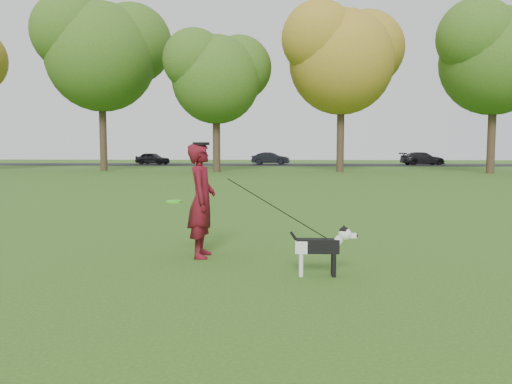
# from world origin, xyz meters

# --- Properties ---
(ground) EXTENTS (120.00, 120.00, 0.00)m
(ground) POSITION_xyz_m (0.00, 0.00, 0.00)
(ground) COLOR #285116
(ground) RESTS_ON ground
(road) EXTENTS (120.00, 7.00, 0.02)m
(road) POSITION_xyz_m (0.00, 40.00, 0.01)
(road) COLOR black
(road) RESTS_ON ground
(man) EXTENTS (0.39, 0.59, 1.61)m
(man) POSITION_xyz_m (-0.66, 0.43, 0.80)
(man) COLOR #580C13
(man) RESTS_ON ground
(dog) EXTENTS (0.81, 0.16, 0.62)m
(dog) POSITION_xyz_m (0.96, -0.52, 0.38)
(dog) COLOR black
(dog) RESTS_ON ground
(car_left) EXTENTS (3.53, 2.22, 1.12)m
(car_left) POSITION_xyz_m (-12.16, 40.00, 0.58)
(car_left) COLOR black
(car_left) RESTS_ON road
(car_mid) EXTENTS (3.60, 1.64, 1.15)m
(car_mid) POSITION_xyz_m (-0.98, 40.00, 0.59)
(car_mid) COLOR black
(car_mid) RESTS_ON road
(car_right) EXTENTS (4.22, 2.25, 1.16)m
(car_right) POSITION_xyz_m (12.90, 40.00, 0.60)
(car_right) COLOR black
(car_right) RESTS_ON road
(man_held_items) EXTENTS (2.22, 1.07, 1.20)m
(man_held_items) POSITION_xyz_m (0.39, -0.07, 0.77)
(man_held_items) COLOR #40DD1B
(man_held_items) RESTS_ON ground
(tree_row) EXTENTS (51.74, 8.86, 12.01)m
(tree_row) POSITION_xyz_m (-1.43, 26.07, 7.41)
(tree_row) COLOR #38281C
(tree_row) RESTS_ON ground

